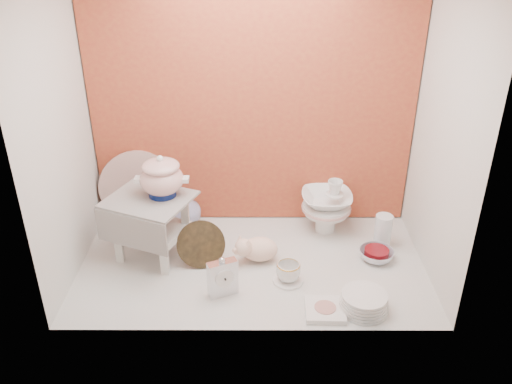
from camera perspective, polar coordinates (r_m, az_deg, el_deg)
ground at (r=2.85m, az=-0.41°, el=-7.65°), size 1.80×1.80×0.00m
niche_shell at (r=2.60m, az=-0.44°, el=11.64°), size 1.86×1.03×1.53m
step_stool at (r=2.88m, az=-10.99°, el=-3.73°), size 0.51×0.48×0.35m
soup_tureen at (r=2.76m, az=-10.01°, el=1.75°), size 0.33×0.33×0.22m
cobalt_bowl at (r=2.80m, az=-9.92°, el=0.16°), size 0.18×0.18×0.05m
floral_platter at (r=3.19m, az=-12.38°, el=0.51°), size 0.45×0.14×0.45m
blue_white_vase at (r=3.12m, az=-8.17°, el=-1.71°), size 0.29×0.29×0.26m
lacquer_tray at (r=2.81m, az=-5.87°, el=-5.56°), size 0.27×0.14×0.24m
mantel_clock at (r=2.60m, az=-3.57°, el=-8.95°), size 0.15×0.10×0.21m
plush_pig at (r=2.84m, az=0.40°, el=-6.05°), size 0.25×0.17×0.14m
teacup_saucer at (r=2.74m, az=3.42°, el=-9.33°), size 0.20×0.20×0.01m
gold_rim_teacup at (r=2.71m, az=3.45°, el=-8.43°), size 0.15×0.15×0.10m
lattice_dish at (r=2.57m, az=7.34°, el=-12.29°), size 0.19×0.19×0.03m
dinner_plate_stack at (r=2.59m, az=11.37°, el=-11.35°), size 0.29×0.29×0.09m
crystal_bowl at (r=2.94m, az=12.65°, el=-6.53°), size 0.24×0.24×0.06m
clear_glass_vase at (r=3.03m, az=13.33°, el=-4.04°), size 0.12×0.12×0.19m
porcelain_tower at (r=3.08m, az=7.48°, el=-1.44°), size 0.36×0.36×0.33m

